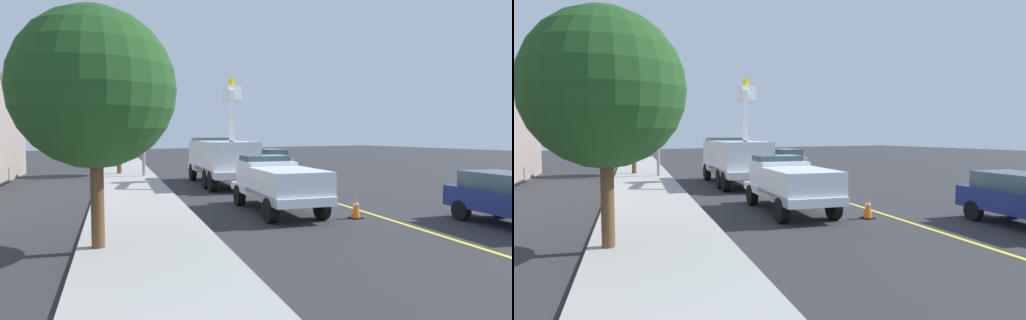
# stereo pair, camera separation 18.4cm
# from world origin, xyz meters

# --- Properties ---
(ground) EXTENTS (120.00, 120.00, 0.00)m
(ground) POSITION_xyz_m (0.00, 0.00, 0.00)
(ground) COLOR #2D2D30
(sidewalk_far_side) EXTENTS (59.84, 12.74, 0.12)m
(sidewalk_far_side) POSITION_xyz_m (1.23, 7.97, 0.06)
(sidewalk_far_side) COLOR #9E9E99
(sidewalk_far_side) RESTS_ON ground
(lane_centre_stripe) EXTENTS (49.44, 7.81, 0.01)m
(lane_centre_stripe) POSITION_xyz_m (0.00, 0.00, 0.00)
(lane_centre_stripe) COLOR yellow
(lane_centre_stripe) RESTS_ON ground
(utility_bucket_truck) EXTENTS (8.49, 3.73, 6.28)m
(utility_bucket_truck) POSITION_xyz_m (0.11, 3.13, 1.60)
(utility_bucket_truck) COLOR silver
(utility_bucket_truck) RESTS_ON ground
(service_pickup_truck) EXTENTS (5.86, 2.93, 2.06)m
(service_pickup_truck) POSITION_xyz_m (-9.03, 4.56, 1.12)
(service_pickup_truck) COLOR white
(service_pickup_truck) RESTS_ON ground
(passing_minivan) EXTENTS (5.03, 2.61, 1.69)m
(passing_minivan) POSITION_xyz_m (7.45, -4.29, 0.97)
(passing_minivan) COLOR silver
(passing_minivan) RESTS_ON ground
(traffic_cone_leading) EXTENTS (0.40, 0.40, 0.80)m
(traffic_cone_leading) POSITION_xyz_m (-11.37, 2.76, 0.40)
(traffic_cone_leading) COLOR black
(traffic_cone_leading) RESTS_ON ground
(traffic_cone_mid_front) EXTENTS (0.40, 0.40, 0.79)m
(traffic_cone_mid_front) POSITION_xyz_m (3.88, 0.90, 0.39)
(traffic_cone_mid_front) COLOR black
(traffic_cone_mid_front) RESTS_ON ground
(traffic_signal_mast) EXTENTS (5.19, 1.07, 7.78)m
(traffic_signal_mast) POSITION_xyz_m (4.41, 6.45, 5.40)
(traffic_signal_mast) COLOR gray
(traffic_signal_mast) RESTS_ON ground
(street_tree_left) EXTENTS (3.94, 3.94, 6.03)m
(street_tree_left) POSITION_xyz_m (-11.83, 11.30, 4.05)
(street_tree_left) COLOR brown
(street_tree_left) RESTS_ON ground
(street_tree_right) EXTENTS (3.12, 3.12, 5.36)m
(street_tree_right) POSITION_xyz_m (8.56, 7.39, 3.78)
(street_tree_right) COLOR brown
(street_tree_right) RESTS_ON ground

